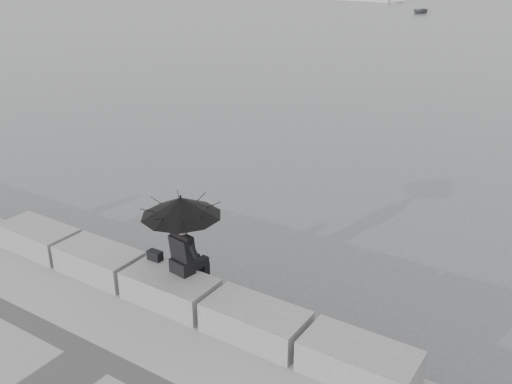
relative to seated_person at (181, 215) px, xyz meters
The scene contains 9 objects.
ground 2.05m from the seated_person, 118.35° to the left, with size 360.00×360.00×0.00m, color #4D5052.
stone_block_far_left 3.74m from the seated_person, behind, with size 1.60×0.80×0.50m, color slate.
stone_block_left 2.23m from the seated_person, behind, with size 1.60×0.80×0.50m, color slate.
stone_block_centre 1.32m from the seated_person, 113.02° to the right, with size 1.60×0.80×0.50m, color slate.
stone_block_right 2.06m from the seated_person, ahead, with size 1.60×0.80×0.50m, color slate.
stone_block_far_right 3.54m from the seated_person, ahead, with size 1.60×0.80×0.50m, color slate.
seated_person is the anchor object (origin of this frame).
bag 1.17m from the seated_person, behind, with size 0.26×0.15×0.17m, color black.
dinghy 61.17m from the seated_person, 104.40° to the left, with size 3.04×1.29×0.52m, color gray.
Camera 1 is at (5.66, -6.53, 5.91)m, focal length 40.00 mm.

